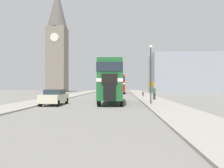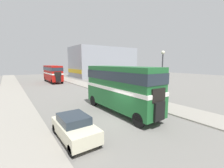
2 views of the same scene
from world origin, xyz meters
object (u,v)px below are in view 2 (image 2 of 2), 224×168
(street_lamp, at_px, (162,71))
(pedestrian_walking, at_px, (130,90))
(double_decker_bus, at_px, (120,85))
(car_parked_near, at_px, (75,127))
(bicycle_on_pavement, at_px, (97,87))
(bus_distant, at_px, (53,72))

(street_lamp, bearing_deg, pedestrian_walking, 78.64)
(double_decker_bus, xyz_separation_m, car_parked_near, (-5.57, -2.47, -1.86))
(car_parked_near, distance_m, bicycle_on_pavement, 18.15)
(car_parked_near, bearing_deg, street_lamp, 4.41)
(bus_distant, xyz_separation_m, pedestrian_walking, (4.79, -22.92, -1.42))
(double_decker_bus, distance_m, street_lamp, 4.52)
(double_decker_bus, height_order, bus_distant, double_decker_bus)
(bus_distant, relative_size, street_lamp, 1.57)
(double_decker_bus, distance_m, car_parked_near, 6.37)
(double_decker_bus, relative_size, car_parked_near, 2.30)
(bicycle_on_pavement, distance_m, street_lamp, 14.77)
(pedestrian_walking, height_order, street_lamp, street_lamp)
(bus_distant, distance_m, car_parked_near, 30.33)
(bus_distant, relative_size, bicycle_on_pavement, 5.24)
(bus_distant, distance_m, bicycle_on_pavement, 15.31)
(bus_distant, bearing_deg, double_decker_bus, -90.83)
(bicycle_on_pavement, xyz_separation_m, street_lamp, (-0.55, -14.35, 3.47))
(car_parked_near, distance_m, pedestrian_walking, 12.72)
(double_decker_bus, bearing_deg, car_parked_near, -156.13)
(street_lamp, bearing_deg, bus_distant, 97.04)
(pedestrian_walking, bearing_deg, car_parked_near, -147.81)
(bicycle_on_pavement, height_order, street_lamp, street_lamp)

